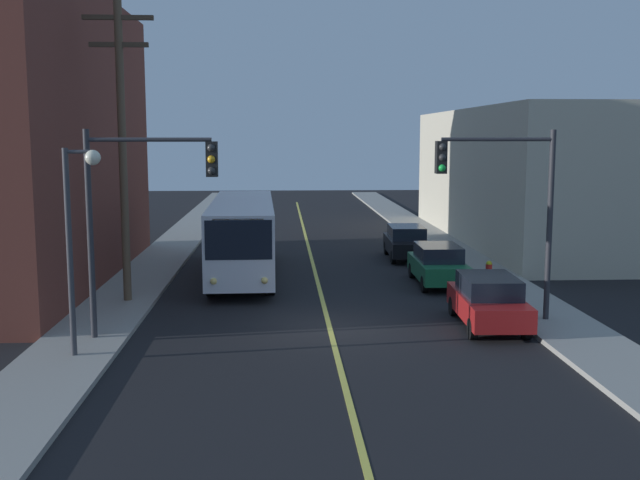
# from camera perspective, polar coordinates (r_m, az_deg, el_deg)

# --- Properties ---
(ground_plane) EXTENTS (120.00, 120.00, 0.00)m
(ground_plane) POSITION_cam_1_polar(r_m,az_deg,el_deg) (23.89, 0.70, -6.55)
(ground_plane) COLOR black
(sidewalk_left) EXTENTS (2.50, 90.00, 0.15)m
(sidewalk_left) POSITION_cam_1_polar(r_m,az_deg,el_deg) (34.08, -12.69, -2.24)
(sidewalk_left) COLOR gray
(sidewalk_left) RESTS_ON ground
(sidewalk_right) EXTENTS (2.50, 90.00, 0.15)m
(sidewalk_right) POSITION_cam_1_polar(r_m,az_deg,el_deg) (34.73, 11.63, -2.02)
(sidewalk_right) COLOR gray
(sidewalk_right) RESTS_ON ground
(lane_stripe_center) EXTENTS (0.16, 60.00, 0.01)m
(lane_stripe_center) POSITION_cam_1_polar(r_m,az_deg,el_deg) (38.57, -0.76, -0.99)
(lane_stripe_center) COLOR #D8CC4C
(lane_stripe_center) RESTS_ON ground
(building_right_warehouse) EXTENTS (12.00, 23.50, 7.43)m
(building_right_warehouse) POSITION_cam_1_polar(r_m,az_deg,el_deg) (44.94, 17.88, 4.65)
(building_right_warehouse) COLOR beige
(building_right_warehouse) RESTS_ON ground
(city_bus) EXTENTS (2.84, 12.21, 3.20)m
(city_bus) POSITION_cam_1_polar(r_m,az_deg,el_deg) (32.41, -5.87, 0.51)
(city_bus) COLOR silver
(city_bus) RESTS_ON ground
(parked_car_red) EXTENTS (1.97, 4.47, 1.62)m
(parked_car_red) POSITION_cam_1_polar(r_m,az_deg,el_deg) (24.22, 12.63, -4.49)
(parked_car_red) COLOR maroon
(parked_car_red) RESTS_ON ground
(parked_car_green) EXTENTS (1.88, 4.43, 1.62)m
(parked_car_green) POSITION_cam_1_polar(r_m,az_deg,el_deg) (30.64, 8.93, -1.81)
(parked_car_green) COLOR #196038
(parked_car_green) RESTS_ON ground
(parked_car_black) EXTENTS (1.95, 4.46, 1.62)m
(parked_car_black) POSITION_cam_1_polar(r_m,az_deg,el_deg) (36.88, 6.55, -0.13)
(parked_car_black) COLOR black
(parked_car_black) RESTS_ON ground
(utility_pole_near) EXTENTS (2.40, 0.28, 10.39)m
(utility_pole_near) POSITION_cam_1_polar(r_m,az_deg,el_deg) (27.20, -14.76, 7.42)
(utility_pole_near) COLOR brown
(utility_pole_near) RESTS_ON sidewalk_left
(traffic_signal_left_corner) EXTENTS (3.75, 0.48, 6.00)m
(traffic_signal_left_corner) POSITION_cam_1_polar(r_m,az_deg,el_deg) (22.01, -13.25, 3.38)
(traffic_signal_left_corner) COLOR #2D2D33
(traffic_signal_left_corner) RESTS_ON sidewalk_left
(traffic_signal_right_corner) EXTENTS (3.75, 0.48, 6.00)m
(traffic_signal_right_corner) POSITION_cam_1_polar(r_m,az_deg,el_deg) (24.13, 13.68, 3.75)
(traffic_signal_right_corner) COLOR #2D2D33
(traffic_signal_right_corner) RESTS_ON sidewalk_right
(street_lamp_left) EXTENTS (0.98, 0.40, 5.50)m
(street_lamp_left) POSITION_cam_1_polar(r_m,az_deg,el_deg) (20.63, -17.94, 1.36)
(street_lamp_left) COLOR #38383D
(street_lamp_left) RESTS_ON sidewalk_left
(fire_hydrant) EXTENTS (0.44, 0.26, 0.84)m
(fire_hydrant) POSITION_cam_1_polar(r_m,az_deg,el_deg) (31.00, 12.67, -2.28)
(fire_hydrant) COLOR red
(fire_hydrant) RESTS_ON sidewalk_right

